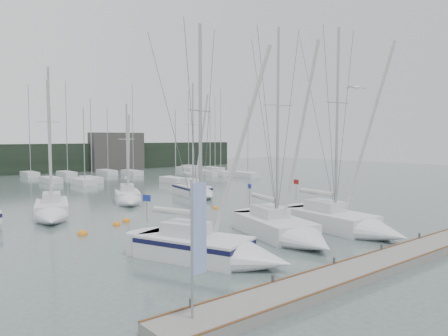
{
  "coord_description": "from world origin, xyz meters",
  "views": [
    {
      "loc": [
        -18.35,
        -16.01,
        6.21
      ],
      "look_at": [
        -1.1,
        5.0,
        4.27
      ],
      "focal_mm": 35.0,
      "sensor_mm": 36.0,
      "label": 1
    }
  ],
  "objects_px": {
    "buoy_c": "(83,235)",
    "dock_banner": "(197,236)",
    "sailboat_near_center": "(290,233)",
    "sailboat_mid_d": "(197,192)",
    "buoy_d": "(126,222)",
    "sailboat_near_right": "(353,225)",
    "sailboat_near_left": "(221,251)",
    "sailboat_mid_b": "(52,212)",
    "buoy_b": "(215,209)",
    "sailboat_mid_c": "(128,199)",
    "buoy_a": "(117,225)"
  },
  "relations": [
    {
      "from": "buoy_c",
      "to": "dock_banner",
      "type": "height_order",
      "value": "dock_banner"
    },
    {
      "from": "sailboat_near_center",
      "to": "sailboat_mid_d",
      "type": "xyz_separation_m",
      "value": [
        6.94,
        19.04,
        0.06
      ]
    },
    {
      "from": "sailboat_near_center",
      "to": "buoy_d",
      "type": "xyz_separation_m",
      "value": [
        -4.76,
        11.73,
        -0.51
      ]
    },
    {
      "from": "dock_banner",
      "to": "sailboat_near_center",
      "type": "bearing_deg",
      "value": 21.44
    },
    {
      "from": "sailboat_near_center",
      "to": "dock_banner",
      "type": "relative_size",
      "value": 3.12
    },
    {
      "from": "sailboat_near_right",
      "to": "sailboat_mid_d",
      "type": "xyz_separation_m",
      "value": [
        2.22,
        20.17,
        0.03
      ]
    },
    {
      "from": "sailboat_near_left",
      "to": "sailboat_mid_b",
      "type": "height_order",
      "value": "sailboat_near_left"
    },
    {
      "from": "sailboat_near_left",
      "to": "buoy_b",
      "type": "xyz_separation_m",
      "value": [
        9.88,
        12.97,
        -0.57
      ]
    },
    {
      "from": "sailboat_near_right",
      "to": "buoy_d",
      "type": "bearing_deg",
      "value": 131.97
    },
    {
      "from": "sailboat_near_right",
      "to": "sailboat_mid_c",
      "type": "bearing_deg",
      "value": 110.5
    },
    {
      "from": "sailboat_near_right",
      "to": "sailboat_mid_c",
      "type": "height_order",
      "value": "sailboat_near_right"
    },
    {
      "from": "sailboat_near_center",
      "to": "buoy_c",
      "type": "bearing_deg",
      "value": 148.64
    },
    {
      "from": "buoy_b",
      "to": "sailboat_mid_b",
      "type": "bearing_deg",
      "value": 163.08
    },
    {
      "from": "sailboat_mid_d",
      "to": "dock_banner",
      "type": "relative_size",
      "value": 2.8
    },
    {
      "from": "buoy_c",
      "to": "buoy_d",
      "type": "height_order",
      "value": "buoy_c"
    },
    {
      "from": "sailboat_near_right",
      "to": "dock_banner",
      "type": "xyz_separation_m",
      "value": [
        -15.92,
        -4.95,
        2.5
      ]
    },
    {
      "from": "buoy_c",
      "to": "sailboat_near_right",
      "type": "bearing_deg",
      "value": -38.17
    },
    {
      "from": "sailboat_mid_c",
      "to": "buoy_d",
      "type": "xyz_separation_m",
      "value": [
        -4.04,
        -7.52,
        -0.51
      ]
    },
    {
      "from": "sailboat_near_right",
      "to": "sailboat_near_left",
      "type": "bearing_deg",
      "value": -176.26
    },
    {
      "from": "sailboat_near_center",
      "to": "dock_banner",
      "type": "distance_m",
      "value": 12.99
    },
    {
      "from": "sailboat_near_left",
      "to": "sailboat_mid_c",
      "type": "relative_size",
      "value": 1.28
    },
    {
      "from": "sailboat_mid_d",
      "to": "sailboat_near_right",
      "type": "bearing_deg",
      "value": -85.58
    },
    {
      "from": "sailboat_near_center",
      "to": "sailboat_mid_c",
      "type": "xyz_separation_m",
      "value": [
        -0.71,
        19.25,
        0.0
      ]
    },
    {
      "from": "sailboat_near_center",
      "to": "sailboat_near_right",
      "type": "height_order",
      "value": "sailboat_near_right"
    },
    {
      "from": "sailboat_near_center",
      "to": "buoy_a",
      "type": "xyz_separation_m",
      "value": [
        -5.87,
        10.95,
        -0.51
      ]
    },
    {
      "from": "sailboat_near_center",
      "to": "sailboat_mid_b",
      "type": "height_order",
      "value": "sailboat_near_center"
    },
    {
      "from": "sailboat_near_left",
      "to": "buoy_c",
      "type": "bearing_deg",
      "value": 84.21
    },
    {
      "from": "sailboat_near_center",
      "to": "buoy_c",
      "type": "relative_size",
      "value": 21.72
    },
    {
      "from": "sailboat_near_left",
      "to": "sailboat_near_center",
      "type": "relative_size",
      "value": 0.91
    },
    {
      "from": "sailboat_mid_d",
      "to": "dock_banner",
      "type": "height_order",
      "value": "sailboat_mid_d"
    },
    {
      "from": "sailboat_near_left",
      "to": "sailboat_near_right",
      "type": "relative_size",
      "value": 0.89
    },
    {
      "from": "buoy_b",
      "to": "buoy_c",
      "type": "distance_m",
      "value": 13.07
    },
    {
      "from": "sailboat_near_right",
      "to": "buoy_b",
      "type": "bearing_deg",
      "value": 98.96
    },
    {
      "from": "sailboat_near_left",
      "to": "sailboat_near_right",
      "type": "xyz_separation_m",
      "value": [
        10.67,
        -0.34,
        -0.03
      ]
    },
    {
      "from": "sailboat_near_right",
      "to": "buoy_c",
      "type": "height_order",
      "value": "sailboat_near_right"
    },
    {
      "from": "sailboat_near_left",
      "to": "sailboat_mid_d",
      "type": "distance_m",
      "value": 23.65
    },
    {
      "from": "sailboat_near_left",
      "to": "buoy_a",
      "type": "relative_size",
      "value": 22.63
    },
    {
      "from": "dock_banner",
      "to": "sailboat_near_left",
      "type": "bearing_deg",
      "value": 38.15
    },
    {
      "from": "sailboat_near_left",
      "to": "dock_banner",
      "type": "height_order",
      "value": "sailboat_near_left"
    },
    {
      "from": "sailboat_near_left",
      "to": "sailboat_mid_d",
      "type": "xyz_separation_m",
      "value": [
        12.89,
        19.82,
        -0.0
      ]
    },
    {
      "from": "sailboat_near_right",
      "to": "dock_banner",
      "type": "relative_size",
      "value": 3.21
    },
    {
      "from": "sailboat_mid_d",
      "to": "buoy_c",
      "type": "relative_size",
      "value": 19.54
    },
    {
      "from": "buoy_a",
      "to": "buoy_c",
      "type": "bearing_deg",
      "value": -155.07
    },
    {
      "from": "buoy_b",
      "to": "buoy_d",
      "type": "height_order",
      "value": "buoy_d"
    },
    {
      "from": "sailboat_near_center",
      "to": "sailboat_mid_b",
      "type": "bearing_deg",
      "value": 134.25
    },
    {
      "from": "buoy_c",
      "to": "dock_banner",
      "type": "distance_m",
      "value": 16.1
    },
    {
      "from": "sailboat_near_right",
      "to": "sailboat_mid_b",
      "type": "xyz_separation_m",
      "value": [
        -13.42,
        17.15,
        0.0
      ]
    },
    {
      "from": "buoy_c",
      "to": "sailboat_mid_d",
      "type": "bearing_deg",
      "value": 30.94
    },
    {
      "from": "sailboat_near_center",
      "to": "sailboat_near_left",
      "type": "bearing_deg",
      "value": -156.68
    },
    {
      "from": "sailboat_near_center",
      "to": "sailboat_near_right",
      "type": "xyz_separation_m",
      "value": [
        4.72,
        -1.13,
        0.03
      ]
    }
  ]
}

